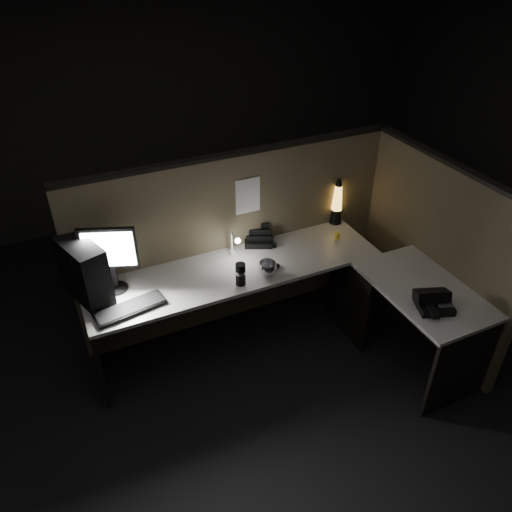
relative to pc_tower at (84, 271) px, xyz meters
name	(u,v)px	position (x,y,z in m)	size (l,w,h in m)	color
floor	(286,382)	(1.22, -0.73, -0.95)	(6.00, 6.00, 0.00)	black
room_shell	(296,193)	(1.22, -0.73, 0.67)	(6.00, 6.00, 6.00)	silver
partition_back	(237,241)	(1.22, 0.20, -0.20)	(2.66, 0.06, 1.50)	brown
partition_right	(432,254)	(2.55, -0.63, -0.20)	(0.06, 1.66, 1.50)	brown
desk	(294,298)	(1.40, -0.47, -0.37)	(2.60, 1.60, 0.73)	#B7B5AD
pc_tower	(84,271)	(0.00, 0.00, 0.00)	(0.19, 0.42, 0.44)	black
monitor	(109,253)	(0.19, 0.02, 0.08)	(0.38, 0.18, 0.50)	black
keyboard	(130,308)	(0.22, -0.27, -0.21)	(0.49, 0.16, 0.02)	black
mouse	(275,266)	(1.34, -0.25, -0.20)	(0.09, 0.06, 0.03)	black
clip_lamp	(235,244)	(1.12, 0.01, -0.09)	(0.04, 0.17, 0.22)	white
organizer	(258,238)	(1.38, 0.14, -0.18)	(0.29, 0.27, 0.17)	black
lava_lamp	(337,205)	(2.14, 0.15, -0.05)	(0.11, 0.11, 0.42)	black
travel_mug	(241,274)	(1.03, -0.32, -0.13)	(0.08, 0.08, 0.18)	black
steel_mug	(267,269)	(1.26, -0.30, -0.16)	(0.14, 0.14, 0.11)	silver
figurine	(337,235)	(2.00, -0.09, -0.18)	(0.05, 0.05, 0.05)	yellow
pinned_paper	(248,196)	(1.31, 0.17, 0.21)	(0.21, 0.00, 0.29)	white
desk_phone	(433,301)	(2.12, -1.12, -0.17)	(0.29, 0.28, 0.14)	black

